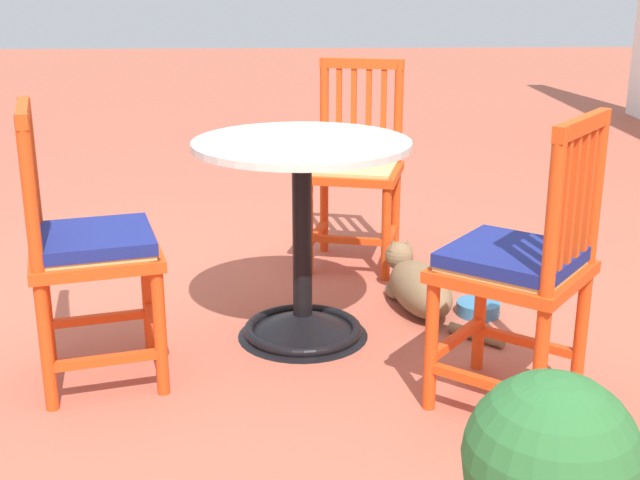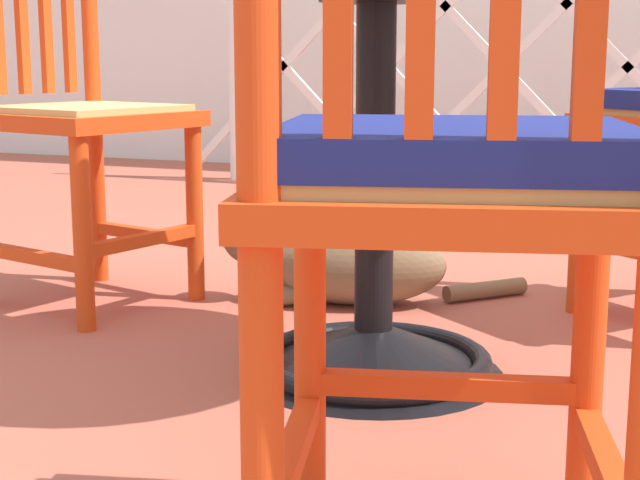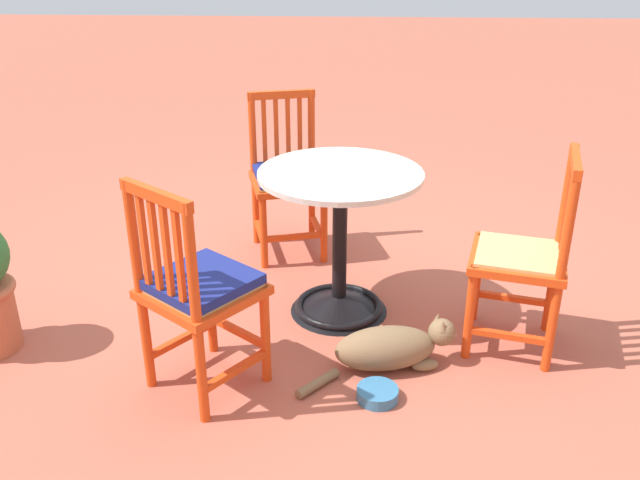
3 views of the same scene
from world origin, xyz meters
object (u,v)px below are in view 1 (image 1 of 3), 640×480
(cafe_table, at_px, (302,263))
(orange_chair_by_planter, at_px, (355,171))
(tabby_cat, at_px, (417,286))
(orange_chair_tucked_in, at_px, (519,268))
(pet_water_bowl, at_px, (478,308))
(orange_chair_near_fence, at_px, (88,250))

(cafe_table, relative_size, orange_chair_by_planter, 0.83)
(tabby_cat, bearing_deg, cafe_table, -61.54)
(orange_chair_tucked_in, relative_size, orange_chair_by_planter, 1.00)
(cafe_table, relative_size, pet_water_bowl, 4.47)
(orange_chair_tucked_in, distance_m, orange_chair_by_planter, 1.40)
(orange_chair_tucked_in, bearing_deg, tabby_cat, -167.57)
(cafe_table, xyz_separation_m, orange_chair_by_planter, (-0.81, 0.25, 0.15))
(cafe_table, distance_m, orange_chair_by_planter, 0.86)
(tabby_cat, height_order, pet_water_bowl, tabby_cat)
(orange_chair_near_fence, bearing_deg, orange_chair_tucked_in, 80.37)
(orange_chair_tucked_in, height_order, tabby_cat, orange_chair_tucked_in)
(cafe_table, relative_size, orange_chair_near_fence, 0.83)
(orange_chair_near_fence, distance_m, tabby_cat, 1.32)
(cafe_table, distance_m, orange_chair_near_fence, 0.77)
(cafe_table, distance_m, orange_chair_tucked_in, 0.85)
(orange_chair_by_planter, xyz_separation_m, tabby_cat, (0.56, 0.21, -0.34))
(orange_chair_near_fence, xyz_separation_m, orange_chair_tucked_in, (0.22, 1.31, 0.00))
(orange_chair_near_fence, relative_size, orange_chair_tucked_in, 1.00)
(orange_chair_near_fence, height_order, pet_water_bowl, orange_chair_near_fence)
(cafe_table, xyz_separation_m, pet_water_bowl, (-0.18, 0.69, -0.26))
(pet_water_bowl, bearing_deg, orange_chair_near_fence, -70.31)
(orange_chair_near_fence, height_order, orange_chair_tucked_in, same)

